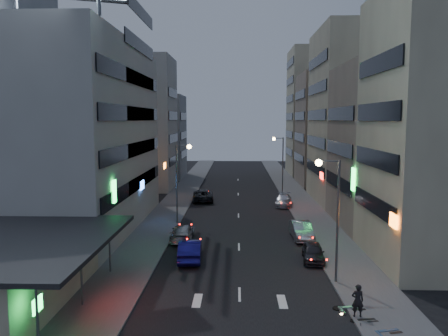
{
  "coord_description": "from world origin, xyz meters",
  "views": [
    {
      "loc": [
        -0.18,
        -21.67,
        10.65
      ],
      "look_at": [
        -1.46,
        20.96,
        5.89
      ],
      "focal_mm": 35.0,
      "sensor_mm": 36.0,
      "label": 1
    }
  ],
  "objects_px": {
    "scooter_black_a": "(398,328)",
    "parked_car_right_far": "(284,200)",
    "road_car_silver": "(182,233)",
    "person": "(358,300)",
    "parked_car_right_mid": "(301,230)",
    "scooter_blue": "(397,318)",
    "road_car_blue": "(190,250)",
    "scooter_silver_a": "(407,333)",
    "parked_car_left": "(203,195)",
    "parked_car_right_near": "(313,252)",
    "scooter_black_b": "(375,309)",
    "scooter_silver_b": "(361,295)"
  },
  "relations": [
    {
      "from": "scooter_black_a",
      "to": "parked_car_right_far",
      "type": "bearing_deg",
      "value": -8.43
    },
    {
      "from": "road_car_silver",
      "to": "person",
      "type": "bearing_deg",
      "value": 125.45
    },
    {
      "from": "parked_car_right_mid",
      "to": "scooter_blue",
      "type": "relative_size",
      "value": 2.56
    },
    {
      "from": "parked_car_right_mid",
      "to": "road_car_blue",
      "type": "height_order",
      "value": "road_car_blue"
    },
    {
      "from": "scooter_silver_a",
      "to": "parked_car_left",
      "type": "bearing_deg",
      "value": 2.71
    },
    {
      "from": "parked_car_right_near",
      "to": "person",
      "type": "distance_m",
      "value": 9.69
    },
    {
      "from": "scooter_black_a",
      "to": "scooter_silver_a",
      "type": "height_order",
      "value": "scooter_black_a"
    },
    {
      "from": "parked_car_left",
      "to": "scooter_silver_a",
      "type": "xyz_separation_m",
      "value": [
        12.47,
        -36.45,
        -0.12
      ]
    },
    {
      "from": "road_car_blue",
      "to": "scooter_black_b",
      "type": "relative_size",
      "value": 2.88
    },
    {
      "from": "parked_car_left",
      "to": "road_car_blue",
      "type": "distance_m",
      "value": 24.01
    },
    {
      "from": "parked_car_right_far",
      "to": "scooter_silver_a",
      "type": "bearing_deg",
      "value": -79.18
    },
    {
      "from": "parked_car_right_far",
      "to": "scooter_black_b",
      "type": "relative_size",
      "value": 2.91
    },
    {
      "from": "parked_car_left",
      "to": "scooter_black_a",
      "type": "height_order",
      "value": "parked_car_left"
    },
    {
      "from": "parked_car_right_near",
      "to": "scooter_blue",
      "type": "bearing_deg",
      "value": -72.41
    },
    {
      "from": "scooter_silver_a",
      "to": "person",
      "type": "bearing_deg",
      "value": 12.22
    },
    {
      "from": "scooter_blue",
      "to": "scooter_silver_a",
      "type": "bearing_deg",
      "value": 162.11
    },
    {
      "from": "person",
      "to": "road_car_blue",
      "type": "bearing_deg",
      "value": -43.4
    },
    {
      "from": "parked_car_right_far",
      "to": "road_car_silver",
      "type": "xyz_separation_m",
      "value": [
        -10.6,
        -15.78,
        -0.01
      ]
    },
    {
      "from": "person",
      "to": "scooter_silver_a",
      "type": "height_order",
      "value": "person"
    },
    {
      "from": "scooter_blue",
      "to": "scooter_black_b",
      "type": "bearing_deg",
      "value": 19.48
    },
    {
      "from": "scooter_silver_a",
      "to": "scooter_blue",
      "type": "height_order",
      "value": "scooter_blue"
    },
    {
      "from": "parked_car_right_mid",
      "to": "scooter_silver_b",
      "type": "relative_size",
      "value": 2.29
    },
    {
      "from": "road_car_silver",
      "to": "scooter_black_a",
      "type": "height_order",
      "value": "road_car_silver"
    },
    {
      "from": "parked_car_right_far",
      "to": "scooter_blue",
      "type": "xyz_separation_m",
      "value": [
        2.34,
        -32.03,
        -0.02
      ]
    },
    {
      "from": "parked_car_right_far",
      "to": "scooter_black_a",
      "type": "height_order",
      "value": "parked_car_right_far"
    },
    {
      "from": "scooter_silver_a",
      "to": "scooter_blue",
      "type": "xyz_separation_m",
      "value": [
        0.1,
        1.56,
        0.03
      ]
    },
    {
      "from": "scooter_silver_b",
      "to": "road_car_silver",
      "type": "bearing_deg",
      "value": 32.85
    },
    {
      "from": "parked_car_right_near",
      "to": "parked_car_right_far",
      "type": "height_order",
      "value": "parked_car_right_far"
    },
    {
      "from": "parked_car_right_near",
      "to": "scooter_blue",
      "type": "distance_m",
      "value": 11.19
    },
    {
      "from": "scooter_blue",
      "to": "scooter_black_b",
      "type": "height_order",
      "value": "scooter_blue"
    },
    {
      "from": "scooter_silver_a",
      "to": "scooter_black_b",
      "type": "bearing_deg",
      "value": -2.33
    },
    {
      "from": "parked_car_left",
      "to": "parked_car_right_far",
      "type": "distance_m",
      "value": 10.62
    },
    {
      "from": "road_car_silver",
      "to": "scooter_black_a",
      "type": "relative_size",
      "value": 2.59
    },
    {
      "from": "parked_car_left",
      "to": "scooter_silver_b",
      "type": "xyz_separation_m",
      "value": [
        11.53,
        -32.24,
        -0.03
      ]
    },
    {
      "from": "scooter_blue",
      "to": "scooter_black_a",
      "type": "bearing_deg",
      "value": 148.47
    },
    {
      "from": "scooter_black_a",
      "to": "road_car_silver",
      "type": "bearing_deg",
      "value": 24.09
    },
    {
      "from": "parked_car_right_mid",
      "to": "parked_car_right_far",
      "type": "bearing_deg",
      "value": 87.65
    },
    {
      "from": "parked_car_right_mid",
      "to": "parked_car_left",
      "type": "xyz_separation_m",
      "value": [
        -10.23,
        17.84,
        0.0
      ]
    },
    {
      "from": "scooter_silver_b",
      "to": "parked_car_left",
      "type": "bearing_deg",
      "value": 11.35
    },
    {
      "from": "road_car_silver",
      "to": "scooter_silver_b",
      "type": "relative_size",
      "value": 2.32
    },
    {
      "from": "parked_car_left",
      "to": "scooter_blue",
      "type": "distance_m",
      "value": 37.08
    },
    {
      "from": "scooter_silver_a",
      "to": "road_car_blue",
      "type": "bearing_deg",
      "value": 26.7
    },
    {
      "from": "parked_car_right_far",
      "to": "scooter_black_a",
      "type": "distance_m",
      "value": 33.2
    },
    {
      "from": "parked_car_right_mid",
      "to": "person",
      "type": "xyz_separation_m",
      "value": [
        0.7,
        -15.76,
        0.24
      ]
    },
    {
      "from": "scooter_black_b",
      "to": "scooter_black_a",
      "type": "bearing_deg",
      "value": -179.59
    },
    {
      "from": "parked_car_right_near",
      "to": "parked_car_right_far",
      "type": "distance_m",
      "value": 21.08
    },
    {
      "from": "parked_car_right_far",
      "to": "road_car_blue",
      "type": "distance_m",
      "value": 23.1
    },
    {
      "from": "scooter_black_a",
      "to": "road_car_blue",
      "type": "bearing_deg",
      "value": 31.45
    },
    {
      "from": "road_car_blue",
      "to": "parked_car_left",
      "type": "bearing_deg",
      "value": -91.29
    },
    {
      "from": "parked_car_left",
      "to": "parked_car_right_far",
      "type": "relative_size",
      "value": 1.16
    }
  ]
}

